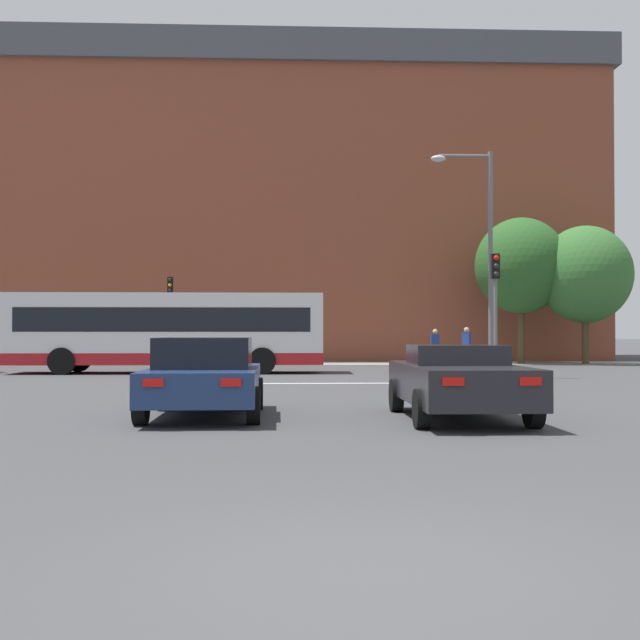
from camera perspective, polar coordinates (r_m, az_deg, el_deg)
The scene contains 15 objects.
ground_plane at distance 5.34m, azimuth 3.88°, elevation -17.52°, with size 400.00×400.00×0.00m, color #3D3D3F.
stop_line_strip at distance 24.37m, azimuth -1.12°, elevation -4.52°, with size 9.14×0.30×0.01m, color silver.
far_pavement at distance 39.46m, azimuth -1.63°, elevation -3.15°, with size 70.15×2.50×0.01m, color gray.
brick_civic_building at distance 49.85m, azimuth -2.07°, elevation 7.73°, with size 35.95×13.33×19.94m.
car_saloon_left at distance 14.79m, azimuth -8.21°, elevation -3.99°, with size 2.12×4.31×1.44m.
car_roadster_right at distance 14.45m, azimuth 9.79°, elevation -4.27°, with size 2.04×4.61×1.31m.
bus_crossing_lead at distance 31.21m, azimuth -10.80°, elevation -0.75°, with size 11.85×2.65×3.03m.
traffic_light_near_right at distance 26.15m, azimuth 12.37°, elevation 1.74°, with size 0.26×0.31×4.06m.
traffic_light_far_left at distance 39.26m, azimuth -10.61°, elevation 1.00°, with size 0.26×0.31×4.24m.
street_lamp_junction at distance 27.77m, azimuth 11.35°, elevation 5.55°, with size 2.11×0.36×7.69m.
pedestrian_waiting at distance 40.09m, azimuth -9.30°, elevation -1.78°, with size 0.33×0.45×1.61m.
pedestrian_walking_east at distance 39.30m, azimuth 8.19°, elevation -1.68°, with size 0.40×0.25×1.73m.
pedestrian_walking_west at distance 40.52m, azimuth 10.38°, elevation -1.55°, with size 0.44×0.43×1.83m.
tree_by_building at distance 41.64m, azimuth 14.10°, elevation 3.76°, with size 4.60×4.60×7.35m.
tree_kerbside at distance 41.82m, azimuth 18.33°, elevation 3.08°, with size 4.59×4.59×6.85m.
Camera 1 is at (-0.56, -5.09, 1.52)m, focal length 45.00 mm.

